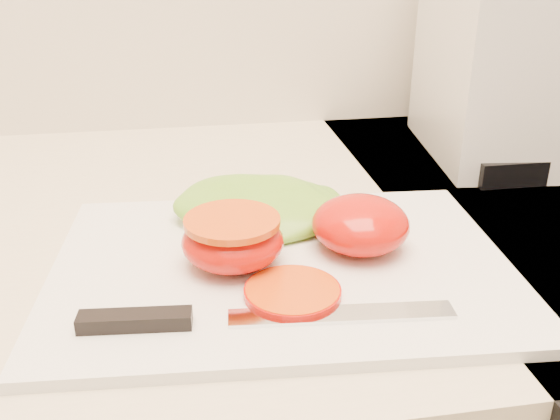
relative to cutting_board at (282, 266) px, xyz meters
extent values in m
cube|color=beige|center=(-0.02, 0.13, -0.02)|extent=(3.92, 0.65, 0.03)
cube|color=silver|center=(0.00, 0.00, 0.00)|extent=(0.42, 0.32, 0.01)
ellipsoid|color=red|center=(0.07, 0.01, 0.03)|extent=(0.09, 0.09, 0.05)
ellipsoid|color=red|center=(-0.04, 0.00, 0.03)|extent=(0.09, 0.09, 0.04)
cylinder|color=red|center=(-0.04, 0.00, 0.05)|extent=(0.08, 0.08, 0.01)
cylinder|color=#CE520B|center=(0.00, -0.06, 0.01)|extent=(0.08, 0.08, 0.01)
ellipsoid|color=#60B32F|center=(-0.01, 0.08, 0.02)|extent=(0.19, 0.15, 0.03)
ellipsoid|color=#60B32F|center=(0.04, 0.09, 0.02)|extent=(0.13, 0.13, 0.02)
cube|color=silver|center=(0.03, -0.09, 0.01)|extent=(0.17, 0.04, 0.00)
cube|color=black|center=(-0.12, -0.08, 0.01)|extent=(0.08, 0.03, 0.01)
cube|color=silver|center=(0.35, 0.27, 0.15)|extent=(0.23, 0.27, 0.30)
camera|label=1|loc=(-0.08, -0.48, 0.27)|focal=40.00mm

